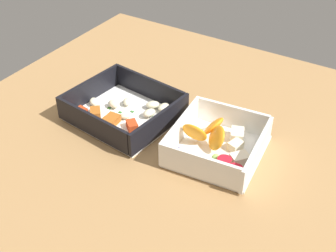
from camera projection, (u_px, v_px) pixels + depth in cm
name	position (u px, v px, depth cm)	size (l,w,h in cm)	color
table_surface	(165.00, 136.00, 83.98)	(80.00, 80.00, 2.00)	#9E7547
pasta_container	(123.00, 112.00, 85.86)	(20.27, 18.44, 5.21)	white
fruit_bowl	(217.00, 145.00, 77.24)	(16.23, 17.19, 5.51)	white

